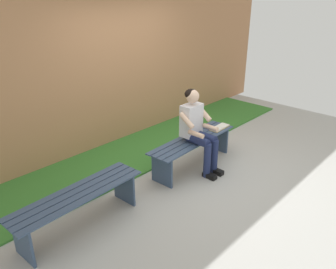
# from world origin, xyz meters

# --- Properties ---
(ground_plane) EXTENTS (10.00, 7.00, 0.04)m
(ground_plane) POSITION_xyz_m (1.06, 1.00, -0.02)
(ground_plane) COLOR #B2B2AD
(grass_strip) EXTENTS (9.00, 1.56, 0.03)m
(grass_strip) POSITION_xyz_m (1.06, -1.14, 0.01)
(grass_strip) COLOR #387A2D
(grass_strip) RESTS_ON ground
(brick_wall) EXTENTS (9.50, 0.24, 3.11)m
(brick_wall) POSITION_xyz_m (0.50, -1.77, 1.55)
(brick_wall) COLOR #B27A51
(brick_wall) RESTS_ON ground
(bench_near) EXTENTS (1.75, 0.50, 0.48)m
(bench_near) POSITION_xyz_m (0.00, 0.00, 0.36)
(bench_near) COLOR #384C6B
(bench_near) RESTS_ON ground
(bench_far) EXTENTS (1.68, 0.50, 0.48)m
(bench_far) POSITION_xyz_m (2.11, 0.00, 0.36)
(bench_far) COLOR #384C6B
(bench_far) RESTS_ON ground
(person_seated) EXTENTS (0.50, 0.69, 1.28)m
(person_seated) POSITION_xyz_m (0.03, 0.10, 0.71)
(person_seated) COLOR silver
(person_seated) RESTS_ON ground
(apple) EXTENTS (0.07, 0.07, 0.07)m
(apple) POSITION_xyz_m (-0.51, -0.10, 0.52)
(apple) COLOR red
(apple) RESTS_ON bench_near
(book_open) EXTENTS (0.42, 0.18, 0.02)m
(book_open) POSITION_xyz_m (-0.65, 0.05, 0.49)
(book_open) COLOR white
(book_open) RESTS_ON bench_near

